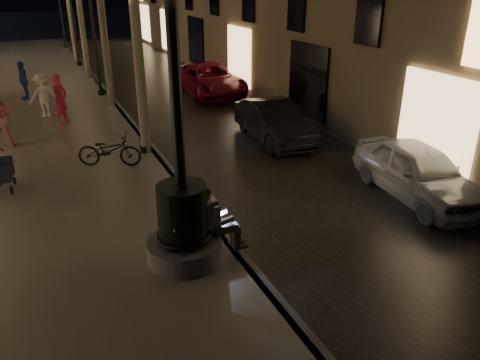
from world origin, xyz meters
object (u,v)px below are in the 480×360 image
lamp_curb_a (136,48)px  stroller (2,170)px  fountain_lamppost (182,210)px  pedestrian_blue (23,80)px  car_third (209,79)px  seated_man_laptop (215,218)px  pedestrian_white (43,95)px  pedestrian_red (60,100)px  lamp_curb_b (93,23)px  car_second (274,122)px  bicycle (109,150)px  lamp_curb_d (59,3)px  lamp_curb_c (72,10)px  car_front (418,171)px

lamp_curb_a → stroller: 4.72m
fountain_lamppost → pedestrian_blue: size_ratio=3.24×
car_third → seated_man_laptop: bearing=-109.4°
seated_man_laptop → pedestrian_white: pedestrian_white is taller
pedestrian_blue → pedestrian_red: bearing=3.6°
lamp_curb_b → seated_man_laptop: bearing=-90.4°
car_second → car_third: size_ratio=0.79×
lamp_curb_a → bicycle: size_ratio=2.78×
lamp_curb_d → bicycle: (-1.13, -24.71, -2.58)m
car_third → bicycle: 9.55m
lamp_curb_c → lamp_curb_d: size_ratio=1.00×
seated_man_laptop → bicycle: (-1.04, 5.29, -0.26)m
seated_man_laptop → pedestrian_white: size_ratio=0.85×
stroller → car_third: size_ratio=0.22×
car_third → pedestrian_red: size_ratio=2.83×
seated_man_laptop → car_second: 7.31m
stroller → car_second: car_second is taller
fountain_lamppost → pedestrian_white: 11.45m
seated_man_laptop → bicycle: 5.40m
seated_man_laptop → lamp_curb_c: 22.12m
lamp_curb_d → stroller: bearing=-98.5°
fountain_lamppost → lamp_curb_d: size_ratio=1.08×
lamp_curb_a → car_third: (4.70, 6.86, -2.54)m
fountain_lamppost → car_front: size_ratio=1.32×
lamp_curb_d → car_front: size_ratio=1.22×
lamp_curb_c → car_third: size_ratio=0.97×
car_second → pedestrian_white: pedestrian_white is taller
fountain_lamppost → pedestrian_red: 10.09m
lamp_curb_d → car_third: 17.96m
lamp_curb_b → stroller: lamp_curb_b is taller
stroller → car_second: (8.09, 1.12, -0.09)m
lamp_curb_c → lamp_curb_a: bearing=-90.0°
lamp_curb_b → lamp_curb_d: bearing=90.0°
lamp_curb_c → pedestrian_red: lamp_curb_c is taller
lamp_curb_c → pedestrian_white: bearing=-102.9°
car_third → bicycle: (-5.83, -7.56, -0.04)m
car_front → lamp_curb_b: bearing=118.2°
lamp_curb_a → car_third: lamp_curb_a is taller
stroller → pedestrian_white: (1.34, 6.60, 0.27)m
fountain_lamppost → pedestrian_red: (-1.24, 10.01, -0.13)m
lamp_curb_b → car_front: (5.50, -13.40, -2.56)m
pedestrian_white → seated_man_laptop: bearing=85.0°
lamp_curb_a → car_second: 5.02m
seated_man_laptop → lamp_curb_a: size_ratio=0.28×
pedestrian_white → lamp_curb_a: bearing=98.0°
fountain_lamppost → pedestrian_white: bearing=98.8°
pedestrian_white → bicycle: pedestrian_white is taller
lamp_curb_a → car_front: 8.12m
lamp_curb_c → pedestrian_red: (-1.94, -11.99, -2.16)m
pedestrian_white → pedestrian_red: bearing=94.6°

